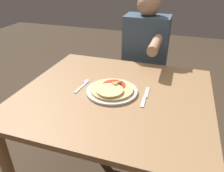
{
  "coord_description": "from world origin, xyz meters",
  "views": [
    {
      "loc": [
        0.32,
        -1.03,
        1.37
      ],
      "look_at": [
        -0.02,
        0.0,
        0.77
      ],
      "focal_mm": 35.0,
      "sensor_mm": 36.0,
      "label": 1
    }
  ],
  "objects_px": {
    "pizza": "(112,89)",
    "person_diner": "(145,57)",
    "dining_table": "(114,108)",
    "fork": "(83,85)",
    "knife": "(145,97)",
    "plate": "(112,91)"
  },
  "relations": [
    {
      "from": "pizza",
      "to": "person_diner",
      "type": "xyz_separation_m",
      "value": [
        0.07,
        0.7,
        -0.06
      ]
    },
    {
      "from": "dining_table",
      "to": "pizza",
      "type": "xyz_separation_m",
      "value": [
        -0.02,
        -0.0,
        0.13
      ]
    },
    {
      "from": "fork",
      "to": "knife",
      "type": "height_order",
      "value": "same"
    },
    {
      "from": "pizza",
      "to": "plate",
      "type": "bearing_deg",
      "value": 94.6
    },
    {
      "from": "person_diner",
      "to": "pizza",
      "type": "bearing_deg",
      "value": -95.34
    },
    {
      "from": "plate",
      "to": "knife",
      "type": "bearing_deg",
      "value": 0.88
    },
    {
      "from": "plate",
      "to": "pizza",
      "type": "height_order",
      "value": "pizza"
    },
    {
      "from": "dining_table",
      "to": "plate",
      "type": "height_order",
      "value": "plate"
    },
    {
      "from": "plate",
      "to": "person_diner",
      "type": "distance_m",
      "value": 0.7
    },
    {
      "from": "plate",
      "to": "pizza",
      "type": "xyz_separation_m",
      "value": [
        0.0,
        -0.01,
        0.02
      ]
    },
    {
      "from": "knife",
      "to": "plate",
      "type": "bearing_deg",
      "value": -179.12
    },
    {
      "from": "fork",
      "to": "person_diner",
      "type": "height_order",
      "value": "person_diner"
    },
    {
      "from": "pizza",
      "to": "dining_table",
      "type": "bearing_deg",
      "value": 15.8
    },
    {
      "from": "plate",
      "to": "person_diner",
      "type": "bearing_deg",
      "value": 84.58
    },
    {
      "from": "knife",
      "to": "person_diner",
      "type": "height_order",
      "value": "person_diner"
    },
    {
      "from": "pizza",
      "to": "fork",
      "type": "bearing_deg",
      "value": 172.27
    },
    {
      "from": "pizza",
      "to": "fork",
      "type": "relative_size",
      "value": 1.39
    },
    {
      "from": "knife",
      "to": "person_diner",
      "type": "xyz_separation_m",
      "value": [
        -0.13,
        0.69,
        -0.04
      ]
    },
    {
      "from": "plate",
      "to": "pizza",
      "type": "distance_m",
      "value": 0.02
    },
    {
      "from": "plate",
      "to": "pizza",
      "type": "relative_size",
      "value": 1.2
    },
    {
      "from": "dining_table",
      "to": "fork",
      "type": "xyz_separation_m",
      "value": [
        -0.21,
        0.02,
        0.11
      ]
    },
    {
      "from": "pizza",
      "to": "knife",
      "type": "xyz_separation_m",
      "value": [
        0.19,
        0.01,
        -0.02
      ]
    }
  ]
}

